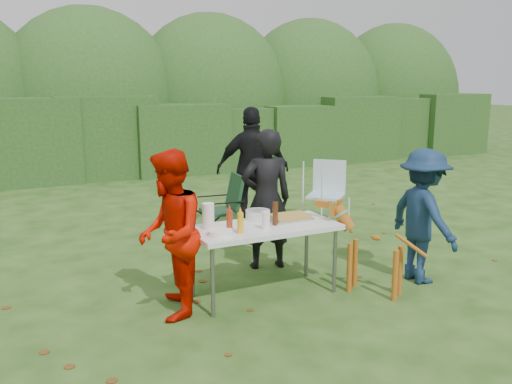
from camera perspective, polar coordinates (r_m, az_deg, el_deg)
name	(u,v)px	position (r m, az deg, el deg)	size (l,w,h in m)	color
ground	(268,303)	(5.53, 1.32, -11.56)	(80.00, 80.00, 0.00)	#1E4211
hedge_row	(106,140)	(12.79, -15.55, 5.26)	(22.00, 1.40, 1.70)	#23471C
shrub_backdrop	(91,104)	(14.31, -16.95, 8.83)	(20.00, 2.60, 3.20)	#3D6628
folding_table	(264,230)	(5.51, 0.88, -4.07)	(1.50, 0.70, 0.74)	silver
person_cook	(266,199)	(6.30, 1.10, -0.78)	(0.60, 0.39, 1.65)	black
person_red_jacket	(170,234)	(5.07, -9.06, -4.44)	(0.77, 0.60, 1.57)	#CA1000
person_black_puffy	(253,169)	(7.96, -0.34, 2.45)	(1.06, 0.44, 1.81)	black
child	(423,216)	(6.16, 17.19, -2.44)	(0.95, 0.55, 1.47)	#132948
dog	(375,251)	(5.73, 12.44, -6.12)	(0.96, 0.38, 0.91)	#A45617
camping_chair	(221,207)	(7.51, -3.74, -1.61)	(0.57, 0.57, 0.92)	#1C3F23
lawn_chair	(326,193)	(8.35, 7.35, -0.11)	(0.58, 0.58, 0.98)	#4E9ABF
food_tray	(289,219)	(5.73, 3.53, -2.82)	(0.45, 0.30, 0.02)	#B7B7BA
focaccia_bread	(289,216)	(5.72, 3.53, -2.55)	(0.40, 0.26, 0.04)	#B18C3B
mustard_bottle	(240,223)	(5.20, -1.65, -3.29)	(0.06, 0.06, 0.20)	#F0AA16
ketchup_bottle	(229,221)	(5.23, -2.81, -3.09)	(0.06, 0.06, 0.22)	#992F16
beer_bottle	(275,214)	(5.48, 2.04, -2.28)	(0.06, 0.06, 0.24)	#47230F
paper_towel_roll	(208,216)	(5.35, -5.06, -2.55)	(0.12, 0.12, 0.26)	white
cup_stack	(266,220)	(5.33, 1.04, -3.01)	(0.08, 0.08, 0.18)	white
pasta_bowl	(258,215)	(5.72, 0.19, -2.40)	(0.26, 0.26, 0.10)	silver
plate_stack	(220,232)	(5.17, -3.81, -4.26)	(0.24, 0.24, 0.05)	white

